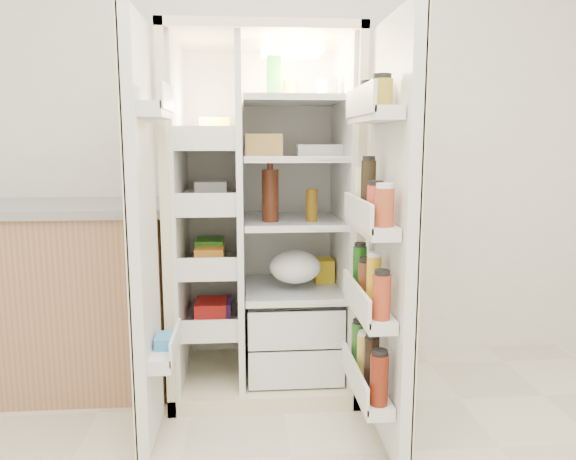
{
  "coord_description": "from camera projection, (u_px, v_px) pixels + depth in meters",
  "views": [
    {
      "loc": [
        -0.18,
        -1.16,
        1.28
      ],
      "look_at": [
        0.02,
        1.25,
        0.89
      ],
      "focal_mm": 34.0,
      "sensor_mm": 36.0,
      "label": 1
    }
  ],
  "objects": [
    {
      "name": "fridge_door",
      "position": [
        387.0,
        243.0,
        2.2
      ],
      "size": [
        0.17,
        0.58,
        1.72
      ],
      "color": "silver",
      "rests_on": "floor"
    },
    {
      "name": "freezer_door",
      "position": [
        144.0,
        239.0,
        2.21
      ],
      "size": [
        0.15,
        0.4,
        1.72
      ],
      "color": "silver",
      "rests_on": "floor"
    },
    {
      "name": "wall_back",
      "position": [
        275.0,
        129.0,
        3.11
      ],
      "size": [
        4.0,
        0.02,
        2.7
      ],
      "primitive_type": "cube",
      "color": "white",
      "rests_on": "floor"
    },
    {
      "name": "kitchen_counter",
      "position": [
        45.0,
        294.0,
        2.87
      ],
      "size": [
        1.34,
        0.71,
        0.97
      ],
      "color": "#A27051",
      "rests_on": "floor"
    },
    {
      "name": "refrigerator",
      "position": [
        265.0,
        245.0,
        2.87
      ],
      "size": [
        0.92,
        0.7,
        1.8
      ],
      "color": "beige",
      "rests_on": "floor"
    }
  ]
}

